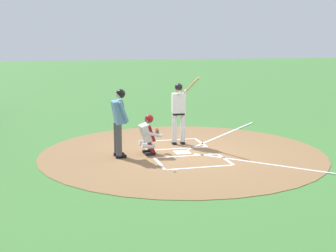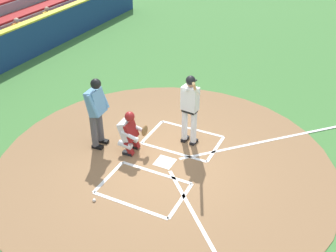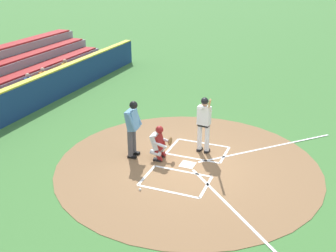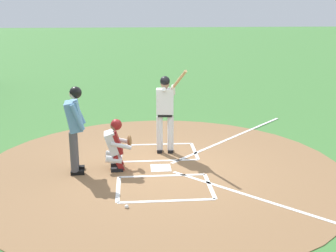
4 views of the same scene
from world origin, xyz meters
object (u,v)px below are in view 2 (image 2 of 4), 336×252
at_px(batter, 190,105).
at_px(plate_umpire, 96,108).
at_px(baseball, 94,200).
at_px(catcher, 130,131).

height_order(batter, plate_umpire, batter).
distance_m(batter, plate_umpire, 2.26).
height_order(plate_umpire, baseball, plate_umpire).
distance_m(batter, catcher, 1.57).
bearing_deg(plate_umpire, baseball, 30.83).
relative_size(plate_umpire, baseball, 25.20).
height_order(catcher, baseball, catcher).
distance_m(catcher, plate_umpire, 0.98).
distance_m(plate_umpire, baseball, 2.33).
bearing_deg(plate_umpire, catcher, 99.10).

